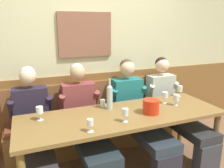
{
  "coord_description": "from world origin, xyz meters",
  "views": [
    {
      "loc": [
        -0.99,
        -2.0,
        1.75
      ],
      "look_at": [
        -0.02,
        0.45,
        1.03
      ],
      "focal_mm": 36.03,
      "sensor_mm": 36.0,
      "label": 1
    }
  ],
  "objects_px": {
    "person_center_left_seat": "(86,121)",
    "water_tumbler_center": "(103,103)",
    "person_right_seat": "(34,129)",
    "wine_glass_by_bottle": "(165,95)",
    "ice_bucket": "(151,106)",
    "wine_bottle_green_tall": "(110,96)",
    "wine_glass_center_rear": "(180,89)",
    "wine_glass_near_bucket": "(90,123)",
    "wall_bench": "(104,127)",
    "person_center_right_seat": "(137,110)",
    "person_left_seat": "(173,105)",
    "wine_glass_left_end": "(125,113)",
    "wine_glass_center_front": "(176,98)",
    "dining_table": "(123,120)",
    "wine_glass_right_end": "(40,111)"
  },
  "relations": [
    {
      "from": "wine_glass_near_bucket",
      "to": "wine_glass_center_rear",
      "type": "relative_size",
      "value": 0.84
    },
    {
      "from": "wine_glass_center_rear",
      "to": "water_tumbler_center",
      "type": "xyz_separation_m",
      "value": [
        -1.14,
        0.02,
        -0.06
      ]
    },
    {
      "from": "wall_bench",
      "to": "wine_glass_left_end",
      "type": "xyz_separation_m",
      "value": [
        -0.07,
        -0.87,
        0.57
      ]
    },
    {
      "from": "ice_bucket",
      "to": "wine_glass_center_front",
      "type": "relative_size",
      "value": 1.31
    },
    {
      "from": "ice_bucket",
      "to": "wine_glass_right_end",
      "type": "xyz_separation_m",
      "value": [
        -1.19,
        0.27,
        0.03
      ]
    },
    {
      "from": "wine_glass_left_end",
      "to": "wine_bottle_green_tall",
      "type": "bearing_deg",
      "value": 93.09
    },
    {
      "from": "wine_glass_by_bottle",
      "to": "wine_glass_center_rear",
      "type": "height_order",
      "value": "wine_glass_center_rear"
    },
    {
      "from": "person_right_seat",
      "to": "wine_glass_near_bucket",
      "type": "xyz_separation_m",
      "value": [
        0.5,
        -0.58,
        0.24
      ]
    },
    {
      "from": "person_right_seat",
      "to": "wine_glass_near_bucket",
      "type": "distance_m",
      "value": 0.8
    },
    {
      "from": "wall_bench",
      "to": "wine_bottle_green_tall",
      "type": "height_order",
      "value": "wine_bottle_green_tall"
    },
    {
      "from": "person_center_left_seat",
      "to": "wine_glass_near_bucket",
      "type": "xyz_separation_m",
      "value": [
        -0.11,
        -0.57,
        0.25
      ]
    },
    {
      "from": "wine_glass_near_bucket",
      "to": "water_tumbler_center",
      "type": "xyz_separation_m",
      "value": [
        0.33,
        0.59,
        -0.05
      ]
    },
    {
      "from": "person_right_seat",
      "to": "wine_glass_by_bottle",
      "type": "height_order",
      "value": "person_right_seat"
    },
    {
      "from": "wine_bottle_green_tall",
      "to": "water_tumbler_center",
      "type": "height_order",
      "value": "wine_bottle_green_tall"
    },
    {
      "from": "wine_glass_center_rear",
      "to": "wine_glass_by_bottle",
      "type": "bearing_deg",
      "value": -155.73
    },
    {
      "from": "wine_glass_by_bottle",
      "to": "person_center_left_seat",
      "type": "bearing_deg",
      "value": 170.64
    },
    {
      "from": "wine_glass_near_bucket",
      "to": "wine_glass_center_rear",
      "type": "height_order",
      "value": "wine_glass_center_rear"
    },
    {
      "from": "wall_bench",
      "to": "water_tumbler_center",
      "type": "distance_m",
      "value": 0.64
    },
    {
      "from": "ice_bucket",
      "to": "wine_glass_left_end",
      "type": "distance_m",
      "value": 0.38
    },
    {
      "from": "person_right_seat",
      "to": "person_center_right_seat",
      "type": "height_order",
      "value": "person_center_right_seat"
    },
    {
      "from": "wall_bench",
      "to": "person_center_right_seat",
      "type": "relative_size",
      "value": 2.09
    },
    {
      "from": "person_center_left_seat",
      "to": "wine_bottle_green_tall",
      "type": "distance_m",
      "value": 0.43
    },
    {
      "from": "wine_glass_right_end",
      "to": "wine_glass_by_bottle",
      "type": "distance_m",
      "value": 1.54
    },
    {
      "from": "wall_bench",
      "to": "wine_glass_near_bucket",
      "type": "relative_size",
      "value": 20.41
    },
    {
      "from": "person_left_seat",
      "to": "wine_glass_center_rear",
      "type": "xyz_separation_m",
      "value": [
        0.07,
        -0.02,
        0.24
      ]
    },
    {
      "from": "person_center_left_seat",
      "to": "person_center_right_seat",
      "type": "distance_m",
      "value": 0.71
    },
    {
      "from": "person_center_left_seat",
      "to": "water_tumbler_center",
      "type": "relative_size",
      "value": 13.93
    },
    {
      "from": "dining_table",
      "to": "wine_glass_right_end",
      "type": "relative_size",
      "value": 15.32
    },
    {
      "from": "person_left_seat",
      "to": "water_tumbler_center",
      "type": "bearing_deg",
      "value": -179.64
    },
    {
      "from": "dining_table",
      "to": "wall_bench",
      "type": "bearing_deg",
      "value": 90.0
    },
    {
      "from": "person_right_seat",
      "to": "wine_glass_right_end",
      "type": "xyz_separation_m",
      "value": [
        0.08,
        -0.13,
        0.26
      ]
    },
    {
      "from": "wall_bench",
      "to": "wine_glass_left_end",
      "type": "relative_size",
      "value": 18.0
    },
    {
      "from": "wall_bench",
      "to": "wine_glass_by_bottle",
      "type": "distance_m",
      "value": 1.02
    },
    {
      "from": "person_right_seat",
      "to": "person_left_seat",
      "type": "height_order",
      "value": "person_left_seat"
    },
    {
      "from": "person_left_seat",
      "to": "wine_glass_center_front",
      "type": "distance_m",
      "value": 0.43
    },
    {
      "from": "wine_bottle_green_tall",
      "to": "wine_glass_right_end",
      "type": "bearing_deg",
      "value": -178.01
    },
    {
      "from": "person_left_seat",
      "to": "wine_glass_right_end",
      "type": "bearing_deg",
      "value": -175.48
    },
    {
      "from": "ice_bucket",
      "to": "wine_bottle_green_tall",
      "type": "bearing_deg",
      "value": 143.03
    },
    {
      "from": "wine_glass_right_end",
      "to": "wine_glass_left_end",
      "type": "distance_m",
      "value": 0.9
    },
    {
      "from": "ice_bucket",
      "to": "person_center_right_seat",
      "type": "bearing_deg",
      "value": 83.53
    },
    {
      "from": "wine_glass_center_front",
      "to": "wine_glass_by_bottle",
      "type": "bearing_deg",
      "value": 124.59
    },
    {
      "from": "wall_bench",
      "to": "person_center_right_seat",
      "type": "bearing_deg",
      "value": -44.03
    },
    {
      "from": "person_center_right_seat",
      "to": "wine_glass_left_end",
      "type": "relative_size",
      "value": 8.62
    },
    {
      "from": "person_center_left_seat",
      "to": "water_tumbler_center",
      "type": "xyz_separation_m",
      "value": [
        0.22,
        0.01,
        0.2
      ]
    },
    {
      "from": "ice_bucket",
      "to": "person_center_left_seat",
      "type": "bearing_deg",
      "value": 149.46
    },
    {
      "from": "person_right_seat",
      "to": "wine_glass_center_rear",
      "type": "bearing_deg",
      "value": -0.27
    },
    {
      "from": "wine_bottle_green_tall",
      "to": "wine_glass_near_bucket",
      "type": "xyz_separation_m",
      "value": [
        -0.38,
        -0.48,
        -0.07
      ]
    },
    {
      "from": "dining_table",
      "to": "person_center_right_seat",
      "type": "xyz_separation_m",
      "value": [
        0.35,
        0.32,
        -0.05
      ]
    },
    {
      "from": "wall_bench",
      "to": "water_tumbler_center",
      "type": "xyz_separation_m",
      "value": [
        -0.14,
        -0.36,
        0.52
      ]
    },
    {
      "from": "wine_glass_near_bucket",
      "to": "wine_glass_left_end",
      "type": "height_order",
      "value": "wine_glass_left_end"
    }
  ]
}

